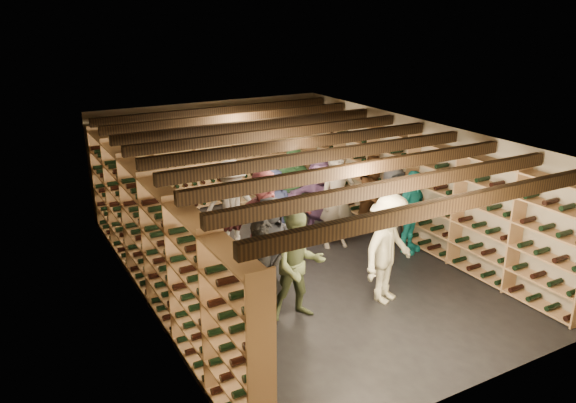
% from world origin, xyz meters
% --- Properties ---
extents(ground, '(8.00, 8.00, 0.00)m').
position_xyz_m(ground, '(0.00, 0.00, 0.00)').
color(ground, black).
rests_on(ground, ground).
extents(walls, '(5.52, 8.02, 2.40)m').
position_xyz_m(walls, '(0.00, 0.00, 1.20)').
color(walls, tan).
rests_on(walls, ground).
extents(ceiling, '(5.50, 8.00, 0.01)m').
position_xyz_m(ceiling, '(0.00, 0.00, 2.40)').
color(ceiling, beige).
rests_on(ceiling, walls).
extents(ceiling_joists, '(5.40, 7.12, 0.18)m').
position_xyz_m(ceiling_joists, '(0.00, 0.00, 2.26)').
color(ceiling_joists, black).
rests_on(ceiling_joists, ground).
extents(wine_rack_left, '(0.32, 7.50, 2.15)m').
position_xyz_m(wine_rack_left, '(-2.57, 0.00, 1.08)').
color(wine_rack_left, tan).
rests_on(wine_rack_left, ground).
extents(wine_rack_right, '(0.32, 7.50, 2.15)m').
position_xyz_m(wine_rack_right, '(2.57, 0.00, 1.08)').
color(wine_rack_right, tan).
rests_on(wine_rack_right, ground).
extents(wine_rack_back, '(4.70, 0.30, 2.15)m').
position_xyz_m(wine_rack_back, '(0.00, 3.83, 1.07)').
color(wine_rack_back, tan).
rests_on(wine_rack_back, ground).
extents(crate_stack_left, '(0.53, 0.38, 0.85)m').
position_xyz_m(crate_stack_left, '(0.20, 2.50, 0.42)').
color(crate_stack_left, tan).
rests_on(crate_stack_left, ground).
extents(crate_stack_right, '(0.51, 0.35, 0.34)m').
position_xyz_m(crate_stack_right, '(0.49, 2.51, 0.17)').
color(crate_stack_right, tan).
rests_on(crate_stack_right, ground).
extents(crate_loose, '(0.58, 0.46, 0.17)m').
position_xyz_m(crate_loose, '(1.72, 2.73, 0.09)').
color(crate_loose, tan).
rests_on(crate_loose, ground).
extents(person_0, '(0.89, 0.69, 1.61)m').
position_xyz_m(person_0, '(-0.82, -0.57, 0.80)').
color(person_0, black).
rests_on(person_0, ground).
extents(person_1, '(0.67, 0.51, 1.66)m').
position_xyz_m(person_1, '(-1.40, -1.44, 0.83)').
color(person_1, black).
rests_on(person_1, ground).
extents(person_2, '(0.92, 0.77, 1.68)m').
position_xyz_m(person_2, '(-0.85, -1.52, 0.84)').
color(person_2, '#4F5C38').
rests_on(person_2, ground).
extents(person_3, '(1.29, 0.99, 1.77)m').
position_xyz_m(person_3, '(0.62, -1.76, 0.88)').
color(person_3, beige).
rests_on(person_3, ground).
extents(person_4, '(1.01, 0.67, 1.60)m').
position_xyz_m(person_4, '(2.18, -0.47, 0.80)').
color(person_4, teal).
rests_on(person_4, ground).
extents(person_5, '(1.72, 0.60, 1.84)m').
position_xyz_m(person_5, '(-0.54, 0.19, 0.92)').
color(person_5, brown).
rests_on(person_5, ground).
extents(person_6, '(0.82, 0.62, 1.51)m').
position_xyz_m(person_6, '(0.13, 1.11, 0.75)').
color(person_6, '#23294B').
rests_on(person_6, ground).
extents(person_7, '(0.78, 0.60, 1.89)m').
position_xyz_m(person_7, '(1.11, 0.40, 0.95)').
color(person_7, gray).
rests_on(person_7, ground).
extents(person_8, '(0.82, 0.65, 1.62)m').
position_xyz_m(person_8, '(2.17, 0.63, 0.81)').
color(person_8, '#4F2E17').
rests_on(person_8, ground).
extents(person_9, '(1.26, 0.91, 1.75)m').
position_xyz_m(person_9, '(-0.67, 1.30, 0.88)').
color(person_9, '#BBB6AA').
rests_on(person_9, ground).
extents(person_10, '(1.11, 0.47, 1.89)m').
position_xyz_m(person_10, '(0.64, 1.30, 0.94)').
color(person_10, '#244A27').
rests_on(person_10, ground).
extents(person_11, '(1.61, 1.09, 1.67)m').
position_xyz_m(person_11, '(1.06, 0.94, 0.83)').
color(person_11, '#704B7C').
rests_on(person_11, ground).
extents(person_12, '(0.77, 0.52, 1.55)m').
position_xyz_m(person_12, '(2.18, 0.08, 0.78)').
color(person_12, '#35363A').
rests_on(person_12, ground).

